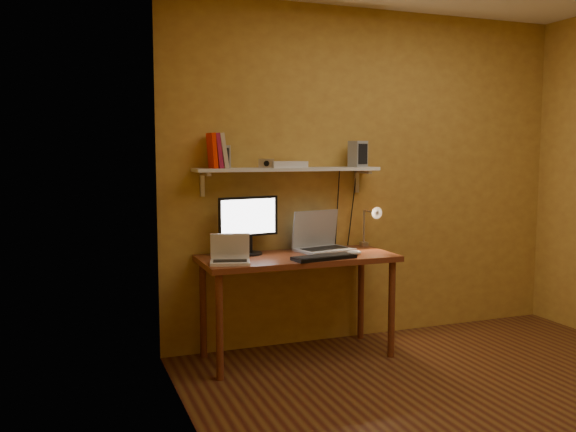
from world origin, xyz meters
name	(u,v)px	position (x,y,z in m)	size (l,w,h in m)	color
room	(509,186)	(0.00, 0.00, 1.30)	(3.44, 3.24, 2.64)	brown
desk	(297,267)	(-0.76, 1.28, 0.66)	(1.40, 0.60, 0.75)	brown
wall_shelf	(288,170)	(-0.76, 1.47, 1.36)	(1.40, 0.25, 0.21)	silver
monitor	(249,222)	(-1.07, 1.44, 0.99)	(0.46, 0.23, 0.42)	black
laptop	(320,240)	(-0.51, 1.44, 0.83)	(0.45, 0.37, 0.30)	gray
netbook	(230,255)	(-1.29, 1.16, 0.80)	(0.30, 0.25, 0.20)	silver
keyboard	(324,257)	(-0.64, 1.08, 0.76)	(0.46, 0.15, 0.02)	black
mouse	(354,253)	(-0.37, 1.14, 0.77)	(0.11, 0.07, 0.04)	silver
desk_lamp	(371,221)	(-0.10, 1.41, 0.96)	(0.09, 0.23, 0.38)	silver
speaker_left	(224,157)	(-1.24, 1.46, 1.46)	(0.09, 0.09, 0.16)	gray
speaker_right	(358,154)	(-0.19, 1.46, 1.47)	(0.11, 0.11, 0.20)	gray
books	(217,151)	(-1.29, 1.48, 1.50)	(0.13, 0.17, 0.25)	red
shelf_camera	(266,163)	(-0.95, 1.41, 1.41)	(0.11, 0.06, 0.07)	silver
router	(286,164)	(-0.78, 1.47, 1.40)	(0.28, 0.19, 0.05)	silver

